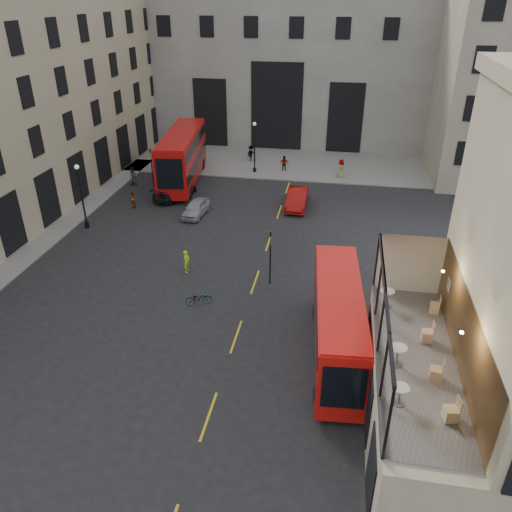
% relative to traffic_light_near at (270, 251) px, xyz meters
% --- Properties ---
extents(ground, '(140.00, 140.00, 0.00)m').
position_rel_traffic_light_near_xyz_m(ground, '(1.00, -12.00, -2.42)').
color(ground, black).
rests_on(ground, ground).
extents(host_frontage, '(3.00, 11.00, 4.50)m').
position_rel_traffic_light_near_xyz_m(host_frontage, '(7.50, -12.00, -0.17)').
color(host_frontage, tan).
rests_on(host_frontage, ground).
extents(cafe_floor, '(3.00, 10.00, 0.10)m').
position_rel_traffic_light_near_xyz_m(cafe_floor, '(7.50, -12.00, 2.12)').
color(cafe_floor, slate).
rests_on(cafe_floor, host_frontage).
extents(gateway, '(35.00, 10.60, 18.00)m').
position_rel_traffic_light_near_xyz_m(gateway, '(-4.00, 35.99, 6.96)').
color(gateway, '#9D9C93').
rests_on(gateway, ground).
extents(pavement_far, '(40.00, 12.00, 0.12)m').
position_rel_traffic_light_near_xyz_m(pavement_far, '(-5.00, 26.00, -2.36)').
color(pavement_far, slate).
rests_on(pavement_far, ground).
extents(traffic_light_near, '(0.16, 0.20, 3.80)m').
position_rel_traffic_light_near_xyz_m(traffic_light_near, '(0.00, 0.00, 0.00)').
color(traffic_light_near, black).
rests_on(traffic_light_near, ground).
extents(traffic_light_far, '(0.16, 0.20, 3.80)m').
position_rel_traffic_light_near_xyz_m(traffic_light_far, '(-14.00, 16.00, 0.00)').
color(traffic_light_far, black).
rests_on(traffic_light_far, ground).
extents(street_lamp_a, '(0.36, 0.36, 5.33)m').
position_rel_traffic_light_near_xyz_m(street_lamp_a, '(-16.00, 6.00, -0.03)').
color(street_lamp_a, black).
rests_on(street_lamp_a, ground).
extents(street_lamp_b, '(0.36, 0.36, 5.33)m').
position_rel_traffic_light_near_xyz_m(street_lamp_b, '(-5.00, 22.00, -0.03)').
color(street_lamp_b, black).
rests_on(street_lamp_b, ground).
extents(bus_near, '(3.09, 10.24, 4.03)m').
position_rel_traffic_light_near_xyz_m(bus_near, '(4.50, -6.65, -0.16)').
color(bus_near, red).
rests_on(bus_near, ground).
extents(bus_far, '(4.47, 12.83, 5.01)m').
position_rel_traffic_light_near_xyz_m(bus_far, '(-11.48, 17.92, 0.39)').
color(bus_far, '#AC0D0C').
rests_on(bus_far, ground).
extents(car_a, '(1.85, 3.91, 1.29)m').
position_rel_traffic_light_near_xyz_m(car_a, '(-7.97, 10.02, -1.78)').
color(car_a, '#96989D').
rests_on(car_a, ground).
extents(car_b, '(1.71, 4.90, 1.61)m').
position_rel_traffic_light_near_xyz_m(car_b, '(0.38, 13.44, -1.62)').
color(car_b, '#970D09').
rests_on(car_b, ground).
extents(car_c, '(3.51, 5.37, 1.45)m').
position_rel_traffic_light_near_xyz_m(car_c, '(-11.02, 13.67, -1.70)').
color(car_c, black).
rests_on(car_c, ground).
extents(bicycle, '(1.68, 1.10, 0.83)m').
position_rel_traffic_light_near_xyz_m(bicycle, '(-3.97, -3.20, -2.01)').
color(bicycle, gray).
rests_on(bicycle, ground).
extents(cyclist, '(0.48, 0.64, 1.60)m').
position_rel_traffic_light_near_xyz_m(cyclist, '(-5.86, 0.59, -1.63)').
color(cyclist, '#B1EB18').
rests_on(cyclist, ground).
extents(pedestrian_a, '(1.15, 1.04, 1.93)m').
position_rel_traffic_light_near_xyz_m(pedestrian_a, '(-16.03, 15.97, -1.46)').
color(pedestrian_a, gray).
rests_on(pedestrian_a, ground).
extents(pedestrian_b, '(1.22, 1.37, 1.84)m').
position_rel_traffic_light_near_xyz_m(pedestrian_b, '(-6.04, 25.61, -1.50)').
color(pedestrian_b, gray).
rests_on(pedestrian_b, ground).
extents(pedestrian_c, '(1.03, 0.49, 1.70)m').
position_rel_traffic_light_near_xyz_m(pedestrian_c, '(-1.96, 22.89, -1.57)').
color(pedestrian_c, gray).
rests_on(pedestrian_c, ground).
extents(pedestrian_d, '(0.90, 1.11, 1.96)m').
position_rel_traffic_light_near_xyz_m(pedestrian_d, '(3.99, 21.89, -1.44)').
color(pedestrian_d, gray).
rests_on(pedestrian_d, ground).
extents(pedestrian_e, '(0.53, 0.65, 1.53)m').
position_rel_traffic_light_near_xyz_m(pedestrian_e, '(-13.86, 10.52, -1.66)').
color(pedestrian_e, gray).
rests_on(pedestrian_e, ground).
extents(cafe_table_near, '(0.60, 0.60, 0.75)m').
position_rel_traffic_light_near_xyz_m(cafe_table_near, '(6.64, -14.55, 2.67)').
color(cafe_table_near, silver).
rests_on(cafe_table_near, cafe_floor).
extents(cafe_table_mid, '(0.65, 0.65, 0.81)m').
position_rel_traffic_light_near_xyz_m(cafe_table_mid, '(6.71, -12.46, 2.71)').
color(cafe_table_mid, white).
rests_on(cafe_table_mid, cafe_floor).
extents(cafe_table_far, '(0.64, 0.64, 0.80)m').
position_rel_traffic_light_near_xyz_m(cafe_table_far, '(6.51, -8.47, 2.71)').
color(cafe_table_far, beige).
rests_on(cafe_table_far, cafe_floor).
extents(cafe_chair_a, '(0.51, 0.51, 0.89)m').
position_rel_traffic_light_near_xyz_m(cafe_chair_a, '(8.28, -14.98, 2.45)').
color(cafe_chair_a, '#D4B57A').
rests_on(cafe_chair_a, cafe_floor).
extents(cafe_chair_b, '(0.50, 0.50, 0.90)m').
position_rel_traffic_light_near_xyz_m(cafe_chair_b, '(8.07, -13.05, 2.45)').
color(cafe_chair_b, tan).
rests_on(cafe_chair_b, cafe_floor).
extents(cafe_chair_c, '(0.43, 0.43, 0.88)m').
position_rel_traffic_light_near_xyz_m(cafe_chair_c, '(8.03, -10.76, 2.44)').
color(cafe_chair_c, tan).
rests_on(cafe_chair_c, cafe_floor).
extents(cafe_chair_d, '(0.46, 0.46, 0.82)m').
position_rel_traffic_light_near_xyz_m(cafe_chair_d, '(8.60, -8.59, 2.42)').
color(cafe_chair_d, '#D6B37B').
rests_on(cafe_chair_d, cafe_floor).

